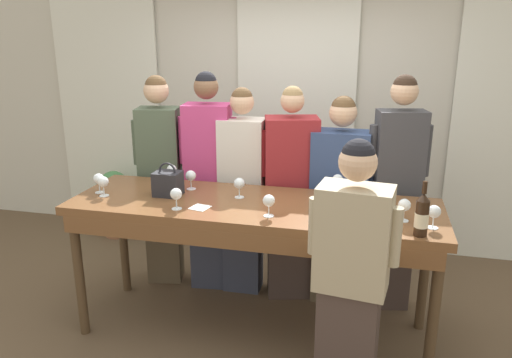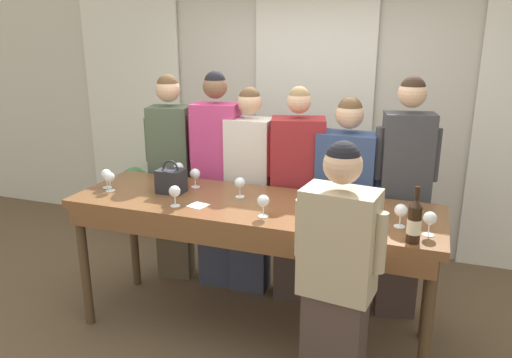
# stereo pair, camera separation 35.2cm
# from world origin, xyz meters

# --- Properties ---
(ground_plane) EXTENTS (18.00, 18.00, 0.00)m
(ground_plane) POSITION_xyz_m (0.00, 0.00, 0.00)
(ground_plane) COLOR brown
(wall_back) EXTENTS (12.00, 0.06, 2.80)m
(wall_back) POSITION_xyz_m (0.00, 1.82, 1.40)
(wall_back) COLOR beige
(wall_back) RESTS_ON ground_plane
(curtain_panel_left) EXTENTS (1.18, 0.03, 2.69)m
(curtain_panel_left) POSITION_xyz_m (-2.08, 1.76, 1.34)
(curtain_panel_left) COLOR white
(curtain_panel_left) RESTS_ON ground_plane
(curtain_panel_center) EXTENTS (1.18, 0.03, 2.69)m
(curtain_panel_center) POSITION_xyz_m (0.00, 1.76, 1.34)
(curtain_panel_center) COLOR white
(curtain_panel_center) RESTS_ON ground_plane
(tasting_bar) EXTENTS (2.59, 0.81, 1.02)m
(tasting_bar) POSITION_xyz_m (0.00, -0.02, 0.93)
(tasting_bar) COLOR brown
(tasting_bar) RESTS_ON ground_plane
(wine_bottle) EXTENTS (0.08, 0.08, 0.33)m
(wine_bottle) POSITION_xyz_m (1.09, -0.32, 1.15)
(wine_bottle) COLOR black
(wine_bottle) RESTS_ON tasting_bar
(handbag) EXTENTS (0.19, 0.16, 0.25)m
(handbag) POSITION_xyz_m (-0.64, 0.02, 1.11)
(handbag) COLOR #232328
(handbag) RESTS_ON tasting_bar
(wine_glass_front_left) EXTENTS (0.08, 0.08, 0.15)m
(wine_glass_front_left) POSITION_xyz_m (-0.53, 0.19, 1.12)
(wine_glass_front_left) COLOR white
(wine_glass_front_left) RESTS_ON tasting_bar
(wine_glass_front_mid) EXTENTS (0.08, 0.08, 0.15)m
(wine_glass_front_mid) POSITION_xyz_m (-1.09, -0.11, 1.13)
(wine_glass_front_mid) COLOR white
(wine_glass_front_mid) RESTS_ON tasting_bar
(wine_glass_front_right) EXTENTS (0.08, 0.08, 0.15)m
(wine_glass_front_right) POSITION_xyz_m (1.01, -0.11, 1.13)
(wine_glass_front_right) COLOR white
(wine_glass_front_right) RESTS_ON tasting_bar
(wine_glass_center_left) EXTENTS (0.08, 0.08, 0.15)m
(wine_glass_center_left) POSITION_xyz_m (0.84, 0.06, 1.12)
(wine_glass_center_left) COLOR white
(wine_glass_center_left) RESTS_ON tasting_bar
(wine_glass_center_mid) EXTENTS (0.08, 0.08, 0.15)m
(wine_glass_center_mid) POSITION_xyz_m (1.18, -0.19, 1.13)
(wine_glass_center_mid) COLOR white
(wine_glass_center_mid) RESTS_ON tasting_bar
(wine_glass_center_right) EXTENTS (0.08, 0.08, 0.15)m
(wine_glass_center_right) POSITION_xyz_m (-1.16, -0.05, 1.13)
(wine_glass_center_right) COLOR white
(wine_glass_center_right) RESTS_ON tasting_bar
(wine_glass_back_left) EXTENTS (0.08, 0.08, 0.15)m
(wine_glass_back_left) POSITION_xyz_m (-0.74, 0.31, 1.13)
(wine_glass_back_left) COLOR white
(wine_glass_back_left) RESTS_ON tasting_bar
(wine_glass_back_mid) EXTENTS (0.08, 0.08, 0.15)m
(wine_glass_back_mid) POSITION_xyz_m (0.16, -0.23, 1.13)
(wine_glass_back_mid) COLOR white
(wine_glass_back_mid) RESTS_ON tasting_bar
(wine_glass_back_right) EXTENTS (0.08, 0.08, 0.15)m
(wine_glass_back_right) POSITION_xyz_m (0.55, 0.35, 1.13)
(wine_glass_back_right) COLOR white
(wine_glass_back_right) RESTS_ON tasting_bar
(wine_glass_near_host) EXTENTS (0.08, 0.08, 0.15)m
(wine_glass_near_host) POSITION_xyz_m (-0.47, -0.24, 1.13)
(wine_glass_near_host) COLOR white
(wine_glass_near_host) RESTS_ON tasting_bar
(wine_glass_by_bottle) EXTENTS (0.08, 0.08, 0.15)m
(wine_glass_by_bottle) POSITION_xyz_m (-0.12, 0.09, 1.13)
(wine_glass_by_bottle) COLOR white
(wine_glass_by_bottle) RESTS_ON tasting_bar
(napkin) EXTENTS (0.14, 0.14, 0.00)m
(napkin) POSITION_xyz_m (-0.33, -0.19, 1.02)
(napkin) COLOR white
(napkin) RESTS_ON tasting_bar
(pen) EXTENTS (0.05, 0.13, 0.01)m
(pen) POSITION_xyz_m (0.42, 0.33, 1.03)
(pen) COLOR black
(pen) RESTS_ON tasting_bar
(guest_olive_jacket) EXTENTS (0.46, 0.32, 1.83)m
(guest_olive_jacket) POSITION_xyz_m (-0.97, 0.61, 0.95)
(guest_olive_jacket) COLOR brown
(guest_olive_jacket) RESTS_ON ground_plane
(guest_pink_top) EXTENTS (0.49, 0.29, 1.87)m
(guest_pink_top) POSITION_xyz_m (-0.54, 0.61, 0.96)
(guest_pink_top) COLOR #383D51
(guest_pink_top) RESTS_ON ground_plane
(guest_cream_sweater) EXTENTS (0.48, 0.26, 1.75)m
(guest_cream_sweater) POSITION_xyz_m (-0.24, 0.61, 0.90)
(guest_cream_sweater) COLOR #383D51
(guest_cream_sweater) RESTS_ON ground_plane
(guest_striped_shirt) EXTENTS (0.53, 0.38, 1.77)m
(guest_striped_shirt) POSITION_xyz_m (0.16, 0.61, 0.89)
(guest_striped_shirt) COLOR #473833
(guest_striped_shirt) RESTS_ON ground_plane
(guest_navy_coat) EXTENTS (0.56, 0.27, 1.71)m
(guest_navy_coat) POSITION_xyz_m (0.55, 0.61, 0.87)
(guest_navy_coat) COLOR brown
(guest_navy_coat) RESTS_ON ground_plane
(guest_beige_cap) EXTENTS (0.47, 0.29, 1.88)m
(guest_beige_cap) POSITION_xyz_m (0.98, 0.61, 0.99)
(guest_beige_cap) COLOR #473833
(guest_beige_cap) RESTS_ON ground_plane
(host_pouring) EXTENTS (0.52, 0.30, 1.64)m
(host_pouring) POSITION_xyz_m (0.72, -0.59, 0.84)
(host_pouring) COLOR #473833
(host_pouring) RESTS_ON ground_plane
(potted_plant) EXTENTS (0.41, 0.41, 0.73)m
(potted_plant) POSITION_xyz_m (-1.90, 1.40, 0.40)
(potted_plant) COLOR #935B3D
(potted_plant) RESTS_ON ground_plane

